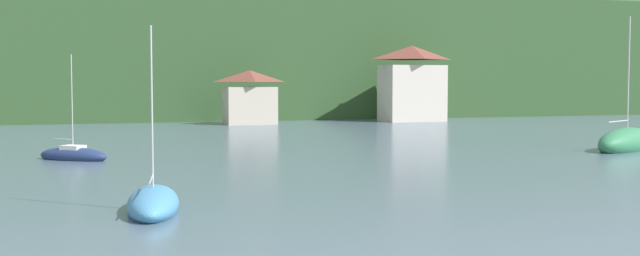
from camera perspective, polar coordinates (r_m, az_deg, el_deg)
wooded_hillside at (r=114.52m, az=-8.31°, el=4.45°), size 352.00×44.04×39.11m
shore_building_westcentral at (r=83.25m, az=-5.31°, el=2.26°), size 5.71×3.84×5.92m
shore_building_central at (r=90.09m, az=6.94°, el=3.26°), size 7.34×4.84×8.89m
sailboat_mid_2 at (r=27.98m, az=-12.45°, el=-5.58°), size 2.57×5.66×6.99m
sailboat_far_4 at (r=55.85m, az=22.10°, el=-1.04°), size 8.14×6.07×9.67m
sailboat_far_6 at (r=47.46m, az=-18.09°, el=-1.97°), size 4.54×4.03×6.57m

